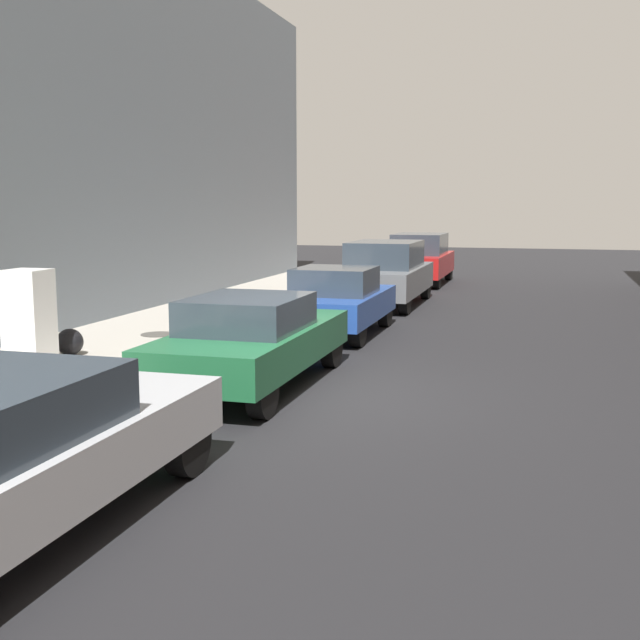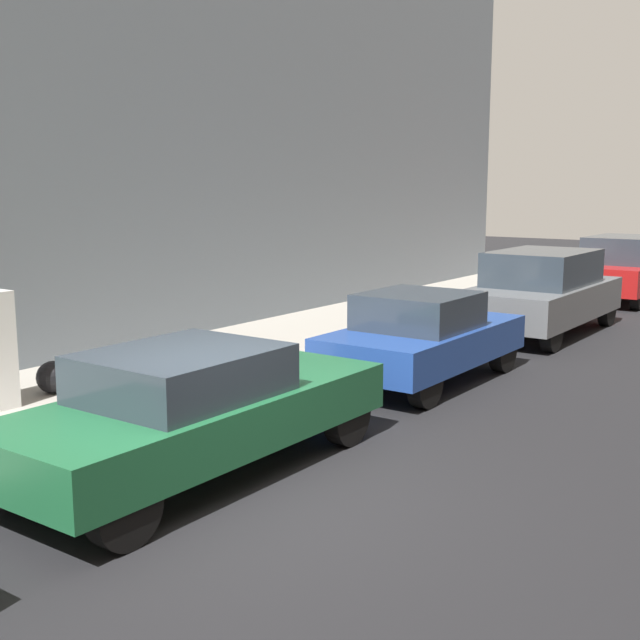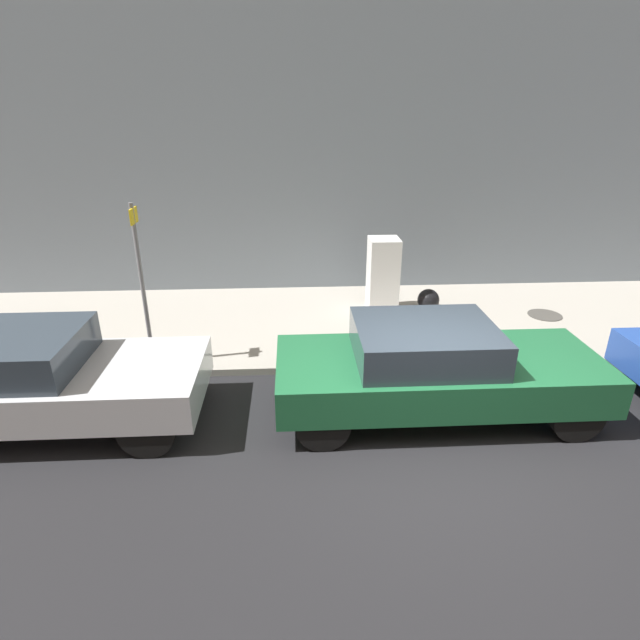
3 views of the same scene
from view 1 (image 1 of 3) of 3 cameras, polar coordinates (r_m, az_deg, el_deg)
ground_plane at (r=11.85m, az=-0.96°, el=-5.28°), size 80.00×80.00×0.00m
sidewalk_slab at (r=13.68m, az=-18.46°, el=-3.60°), size 4.20×44.00×0.12m
discarded_refrigerator at (r=13.90m, az=-19.99°, el=0.12°), size 0.65×0.64×1.60m
manhole_cover at (r=16.66m, az=-11.44°, el=-1.01°), size 0.70×0.70×0.02m
trash_bag at (r=14.78m, az=-17.37°, el=-1.50°), size 0.47×0.47×0.47m
parked_sedan_silver at (r=7.23m, az=-21.43°, el=-8.66°), size 1.82×4.76×1.42m
parked_sedan_green at (r=12.19m, az=-4.87°, el=-1.37°), size 1.81×4.67×1.41m
parked_hatchback_blue at (r=16.98m, az=1.20°, el=1.41°), size 1.79×3.92×1.45m
parked_suv_gray at (r=22.02m, az=4.64°, el=3.40°), size 1.99×4.71×1.75m
parked_suv_red at (r=28.04m, az=7.10°, el=4.39°), size 1.90×4.40×1.73m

